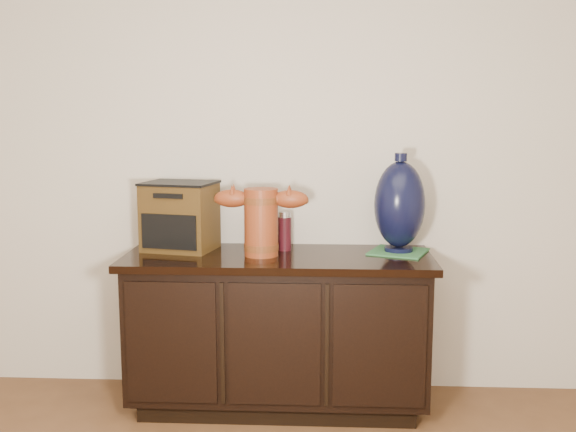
# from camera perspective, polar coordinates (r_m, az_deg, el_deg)

# --- Properties ---
(room) EXTENTS (5.00, 5.00, 5.00)m
(room) POSITION_cam_1_polar(r_m,az_deg,el_deg) (0.93, -9.98, 0.71)
(room) COLOR brown
(room) RESTS_ON ground
(sideboard) EXTENTS (1.46, 0.56, 0.75)m
(sideboard) POSITION_cam_1_polar(r_m,az_deg,el_deg) (3.30, -0.84, -9.58)
(sideboard) COLOR black
(sideboard) RESTS_ON ground
(terracotta_vessel) EXTENTS (0.45, 0.17, 0.32)m
(terracotta_vessel) POSITION_cam_1_polar(r_m,az_deg,el_deg) (3.16, -2.29, -0.17)
(terracotta_vessel) COLOR #903C1A
(terracotta_vessel) RESTS_ON sideboard
(tv_radio) EXTENTS (0.38, 0.33, 0.34)m
(tv_radio) POSITION_cam_1_polar(r_m,az_deg,el_deg) (3.34, -9.13, -0.01)
(tv_radio) COLOR #432D10
(tv_radio) RESTS_ON sideboard
(green_mat) EXTENTS (0.33, 0.33, 0.01)m
(green_mat) POSITION_cam_1_polar(r_m,az_deg,el_deg) (3.30, 9.33, -2.99)
(green_mat) COLOR #316D3C
(green_mat) RESTS_ON sideboard
(lamp_base) EXTENTS (0.31, 0.31, 0.47)m
(lamp_base) POSITION_cam_1_polar(r_m,az_deg,el_deg) (3.26, 9.43, 0.94)
(lamp_base) COLOR black
(lamp_base) RESTS_ON green_mat
(spray_can) EXTENTS (0.07, 0.07, 0.19)m
(spray_can) POSITION_cam_1_polar(r_m,az_deg,el_deg) (3.29, -0.29, -1.30)
(spray_can) COLOR #570F1A
(spray_can) RESTS_ON sideboard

